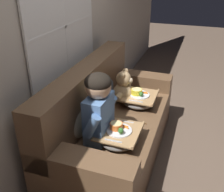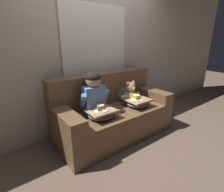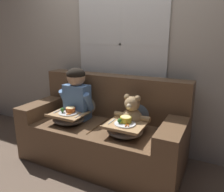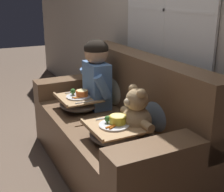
# 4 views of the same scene
# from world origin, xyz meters

# --- Properties ---
(ground_plane) EXTENTS (14.00, 14.00, 0.00)m
(ground_plane) POSITION_xyz_m (0.00, 0.00, 0.00)
(ground_plane) COLOR brown
(wall_back_with_window) EXTENTS (8.00, 0.08, 2.60)m
(wall_back_with_window) POSITION_xyz_m (0.00, 0.54, 1.30)
(wall_back_with_window) COLOR #BCB2A3
(wall_back_with_window) RESTS_ON ground_plane
(couch) EXTENTS (1.86, 0.84, 0.98)m
(couch) POSITION_xyz_m (0.00, 0.07, 0.36)
(couch) COLOR brown
(couch) RESTS_ON ground_plane
(throw_pillow_behind_child) EXTENTS (0.37, 0.18, 0.39)m
(throw_pillow_behind_child) POSITION_xyz_m (-0.36, 0.24, 0.64)
(throw_pillow_behind_child) COLOR #C1B293
(throw_pillow_behind_child) RESTS_ON couch
(throw_pillow_behind_teddy) EXTENTS (0.34, 0.16, 0.35)m
(throw_pillow_behind_teddy) POSITION_xyz_m (0.36, 0.24, 0.64)
(throw_pillow_behind_teddy) COLOR slate
(throw_pillow_behind_teddy) RESTS_ON couch
(child_figure) EXTENTS (0.44, 0.22, 0.62)m
(child_figure) POSITION_xyz_m (-0.36, 0.04, 0.81)
(child_figure) COLOR #5B84BC
(child_figure) RESTS_ON couch
(teddy_bear) EXTENTS (0.41, 0.28, 0.38)m
(teddy_bear) POSITION_xyz_m (0.36, 0.03, 0.63)
(teddy_bear) COLOR tan
(teddy_bear) RESTS_ON couch
(lap_tray_child) EXTENTS (0.39, 0.35, 0.19)m
(lap_tray_child) POSITION_xyz_m (-0.36, -0.14, 0.53)
(lap_tray_child) COLOR slate
(lap_tray_child) RESTS_ON child_figure
(lap_tray_teddy) EXTENTS (0.39, 0.36, 0.19)m
(lap_tray_teddy) POSITION_xyz_m (0.35, -0.14, 0.54)
(lap_tray_teddy) COLOR slate
(lap_tray_teddy) RESTS_ON teddy_bear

